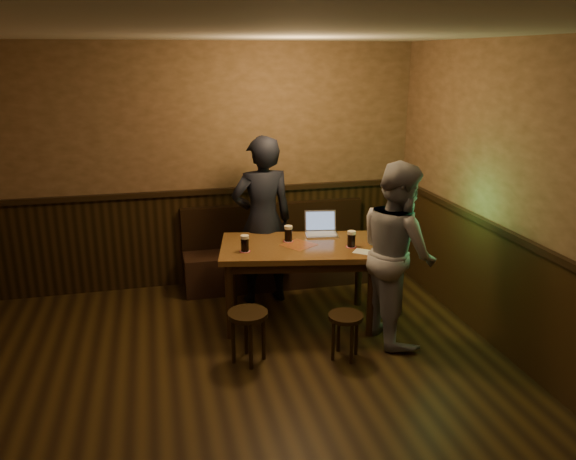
# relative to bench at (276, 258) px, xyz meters

# --- Properties ---
(room) EXTENTS (5.04, 6.04, 2.84)m
(room) POSITION_rel_bench_xyz_m (-0.79, -2.53, 0.89)
(room) COLOR black
(room) RESTS_ON ground
(bench) EXTENTS (2.20, 0.50, 0.95)m
(bench) POSITION_rel_bench_xyz_m (0.00, 0.00, 0.00)
(bench) COLOR black
(bench) RESTS_ON ground
(pub_table) EXTENTS (1.69, 1.16, 0.83)m
(pub_table) POSITION_rel_bench_xyz_m (-0.00, -1.04, 0.41)
(pub_table) COLOR #5B331A
(pub_table) RESTS_ON ground
(stool_left) EXTENTS (0.36, 0.36, 0.48)m
(stool_left) POSITION_rel_bench_xyz_m (-0.64, -1.73, 0.08)
(stool_left) COLOR black
(stool_left) RESTS_ON ground
(stool_right) EXTENTS (0.37, 0.37, 0.43)m
(stool_right) POSITION_rel_bench_xyz_m (0.22, -1.87, 0.03)
(stool_right) COLOR black
(stool_right) RESTS_ON ground
(pint_left) EXTENTS (0.11, 0.11, 0.16)m
(pint_left) POSITION_rel_bench_xyz_m (-0.55, -1.11, 0.60)
(pint_left) COLOR #B31637
(pint_left) RESTS_ON pub_table
(pint_mid) EXTENTS (0.11, 0.11, 0.17)m
(pint_mid) POSITION_rel_bench_xyz_m (-0.07, -0.91, 0.60)
(pint_mid) COLOR #B31637
(pint_mid) RESTS_ON pub_table
(pint_right) EXTENTS (0.11, 0.11, 0.17)m
(pint_right) POSITION_rel_bench_xyz_m (0.49, -1.22, 0.60)
(pint_right) COLOR #B31637
(pint_right) RESTS_ON pub_table
(laptop) EXTENTS (0.37, 0.32, 0.24)m
(laptop) POSITION_rel_bench_xyz_m (0.32, -0.74, 0.58)
(laptop) COLOR silver
(laptop) RESTS_ON pub_table
(menu) EXTENTS (0.27, 0.25, 0.00)m
(menu) POSITION_rel_bench_xyz_m (0.57, -1.41, 0.52)
(menu) COLOR silver
(menu) RESTS_ON pub_table
(person_suit) EXTENTS (0.71, 0.50, 1.85)m
(person_suit) POSITION_rel_bench_xyz_m (-0.25, -0.45, 0.62)
(person_suit) COLOR black
(person_suit) RESTS_ON ground
(person_grey) EXTENTS (0.67, 0.86, 1.74)m
(person_grey) POSITION_rel_bench_xyz_m (0.82, -1.59, 0.56)
(person_grey) COLOR gray
(person_grey) RESTS_ON ground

